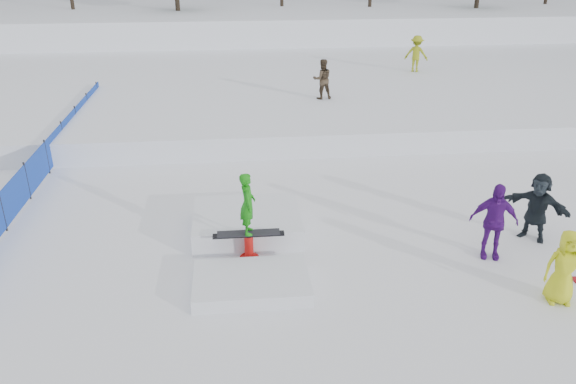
{
  "coord_description": "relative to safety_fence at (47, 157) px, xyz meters",
  "views": [
    {
      "loc": [
        -0.76,
        -10.26,
        6.66
      ],
      "look_at": [
        0.5,
        2.0,
        1.1
      ],
      "focal_mm": 35.0,
      "sensor_mm": 36.0,
      "label": 1
    }
  ],
  "objects": [
    {
      "name": "walker_olive",
      "position": [
        9.36,
        5.03,
        1.04
      ],
      "size": [
        0.82,
        0.66,
        1.58
      ],
      "primitive_type": "imported",
      "rotation": [
        0.0,
        0.0,
        3.23
      ],
      "color": "#3E3122",
      "rests_on": "snow_midrise"
    },
    {
      "name": "snow_berm",
      "position": [
        6.5,
        23.4,
        0.65
      ],
      "size": [
        60.0,
        14.0,
        2.4
      ],
      "primitive_type": "cube",
      "color": "white",
      "rests_on": "ground"
    },
    {
      "name": "spectator_purple",
      "position": [
        11.47,
        -6.21,
        0.35
      ],
      "size": [
        1.14,
        0.71,
        1.81
      ],
      "primitive_type": "imported",
      "rotation": [
        0.0,
        0.0,
        -0.28
      ],
      "color": "#4F137D",
      "rests_on": "ground"
    },
    {
      "name": "ground",
      "position": [
        6.5,
        -6.6,
        -0.55
      ],
      "size": [
        120.0,
        120.0,
        0.0
      ],
      "primitive_type": "plane",
      "color": "white"
    },
    {
      "name": "jib_rail_feature",
      "position": [
        5.99,
        -5.21,
        -0.25
      ],
      "size": [
        2.6,
        4.4,
        2.11
      ],
      "color": "white",
      "rests_on": "ground"
    },
    {
      "name": "walker_ygreen",
      "position": [
        14.64,
        9.57,
        1.1
      ],
      "size": [
        1.27,
        1.07,
        1.71
      ],
      "primitive_type": "imported",
      "rotation": [
        0.0,
        0.0,
        2.67
      ],
      "color": "#909D17",
      "rests_on": "snow_midrise"
    },
    {
      "name": "spectator_yellow",
      "position": [
        12.11,
        -8.04,
        0.24
      ],
      "size": [
        0.86,
        0.66,
        1.58
      ],
      "primitive_type": "imported",
      "rotation": [
        0.0,
        0.0,
        -0.23
      ],
      "color": "#CFD819",
      "rests_on": "ground"
    },
    {
      "name": "spectator_dark",
      "position": [
        12.88,
        -5.5,
        0.3
      ],
      "size": [
        1.45,
        1.47,
        1.69
      ],
      "primitive_type": "imported",
      "rotation": [
        0.0,
        0.0,
        -0.8
      ],
      "color": "black",
      "rests_on": "ground"
    },
    {
      "name": "safety_fence",
      "position": [
        0.0,
        0.0,
        0.0
      ],
      "size": [
        0.05,
        16.0,
        1.1
      ],
      "color": "#173CAB",
      "rests_on": "ground"
    },
    {
      "name": "snow_midrise",
      "position": [
        6.5,
        9.4,
        -0.15
      ],
      "size": [
        50.0,
        18.0,
        0.8
      ],
      "primitive_type": "cube",
      "color": "white",
      "rests_on": "ground"
    }
  ]
}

